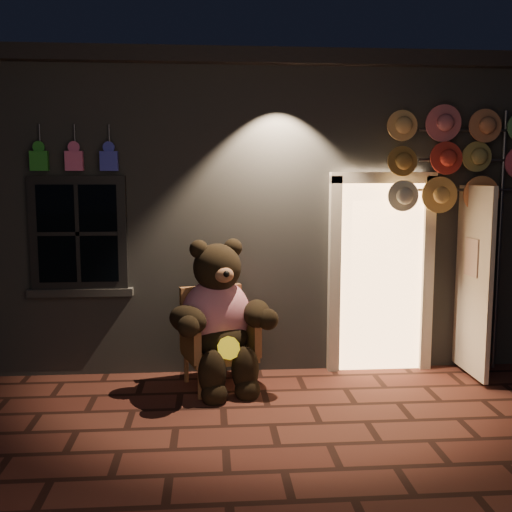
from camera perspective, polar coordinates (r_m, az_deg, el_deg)
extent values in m
plane|color=#582B21|center=(5.40, 1.57, -15.77)|extent=(60.00, 60.00, 0.00)
cube|color=slate|center=(8.96, -1.09, 4.38)|extent=(7.00, 5.00, 3.30)
cube|color=black|center=(9.04, -1.12, 15.40)|extent=(7.30, 5.30, 0.16)
cube|color=black|center=(6.56, -16.52, 2.09)|extent=(1.00, 0.10, 1.20)
cube|color=black|center=(6.53, -16.58, 2.06)|extent=(0.82, 0.06, 1.02)
cube|color=slate|center=(6.65, -16.33, -3.33)|extent=(1.10, 0.14, 0.08)
cube|color=#ECAB6A|center=(6.77, 11.71, -1.88)|extent=(0.92, 0.10, 2.10)
cube|color=beige|center=(6.60, 7.46, -2.01)|extent=(0.12, 0.12, 2.20)
cube|color=beige|center=(6.89, 15.96, -1.84)|extent=(0.12, 0.12, 2.20)
cube|color=beige|center=(6.64, 12.05, 7.30)|extent=(1.16, 0.12, 0.12)
cube|color=beige|center=(6.73, 20.00, -2.23)|extent=(0.05, 0.80, 2.00)
cube|color=#278C26|center=(6.55, -19.94, 8.51)|extent=(0.18, 0.07, 0.20)
cylinder|color=#59595E|center=(6.62, -19.90, 10.67)|extent=(0.02, 0.02, 0.25)
cube|color=#DD5B8E|center=(6.46, -16.92, 8.65)|extent=(0.18, 0.07, 0.20)
cylinder|color=#59595E|center=(6.53, -16.89, 10.83)|extent=(0.02, 0.02, 0.25)
cube|color=#363DC0|center=(6.40, -13.82, 8.77)|extent=(0.18, 0.07, 0.20)
cylinder|color=#59595E|center=(6.47, -13.80, 10.98)|extent=(0.02, 0.02, 0.25)
cube|color=#B36B45|center=(6.19, -3.50, -9.27)|extent=(0.81, 0.77, 0.09)
cube|color=#B36B45|center=(6.37, -4.30, -5.75)|extent=(0.65, 0.26, 0.66)
cube|color=#B36B45|center=(6.04, -6.29, -7.88)|extent=(0.23, 0.56, 0.38)
cube|color=#B36B45|center=(6.22, -0.72, -7.38)|extent=(0.23, 0.56, 0.38)
cylinder|color=#B36B45|center=(5.94, -5.35, -12.03)|extent=(0.05, 0.05, 0.30)
cylinder|color=#B36B45|center=(6.11, -0.15, -11.45)|extent=(0.05, 0.05, 0.30)
cylinder|color=#B36B45|center=(6.42, -6.66, -10.55)|extent=(0.05, 0.05, 0.30)
cylinder|color=#B36B45|center=(6.58, -1.82, -10.06)|extent=(0.05, 0.05, 0.30)
ellipsoid|color=#CE1644|center=(6.14, -3.83, -5.61)|extent=(0.85, 0.75, 0.75)
ellipsoid|color=black|center=(6.12, -3.57, -7.79)|extent=(0.71, 0.65, 0.35)
sphere|color=black|center=(6.00, -3.72, -1.11)|extent=(0.60, 0.60, 0.48)
sphere|color=black|center=(5.96, -5.46, 0.65)|extent=(0.19, 0.19, 0.19)
sphere|color=black|center=(6.06, -2.21, 0.79)|extent=(0.19, 0.19, 0.19)
ellipsoid|color=#9C6847|center=(5.80, -3.06, -1.82)|extent=(0.22, 0.18, 0.15)
ellipsoid|color=black|center=(5.83, -6.52, -6.04)|extent=(0.51, 0.56, 0.27)
ellipsoid|color=black|center=(6.04, 0.09, -5.51)|extent=(0.30, 0.51, 0.27)
ellipsoid|color=black|center=(5.86, -4.19, -11.08)|extent=(0.27, 0.27, 0.47)
ellipsoid|color=black|center=(5.96, -1.04, -10.74)|extent=(0.27, 0.27, 0.47)
sphere|color=black|center=(5.86, -3.99, -13.02)|extent=(0.25, 0.25, 0.25)
sphere|color=black|center=(5.96, -0.82, -12.64)|extent=(0.25, 0.25, 0.25)
cylinder|color=yellow|center=(5.84, -2.62, -8.75)|extent=(0.25, 0.16, 0.22)
cylinder|color=#59595E|center=(7.10, 22.15, 1.19)|extent=(0.04, 0.04, 2.84)
cylinder|color=#59595E|center=(6.93, 20.34, 11.16)|extent=(1.26, 0.03, 0.03)
cylinder|color=#59595E|center=(6.92, 20.22, 8.55)|extent=(1.26, 0.03, 0.03)
cylinder|color=#59595E|center=(6.92, 20.11, 5.94)|extent=(1.26, 0.03, 0.03)
cylinder|color=#ECB465|center=(6.58, 13.82, 12.09)|extent=(0.36, 0.11, 0.36)
cylinder|color=#CF6770|center=(6.69, 17.40, 11.89)|extent=(0.36, 0.11, 0.36)
cylinder|color=#C57E52|center=(6.83, 20.84, 11.64)|extent=(0.36, 0.11, 0.36)
cylinder|color=olive|center=(6.53, 13.80, 8.89)|extent=(0.36, 0.11, 0.36)
cylinder|color=red|center=(6.64, 17.37, 8.74)|extent=(0.36, 0.11, 0.36)
cylinder|color=#A29B50|center=(6.87, 20.49, 8.55)|extent=(0.36, 0.11, 0.36)
cylinder|color=#F7F4CE|center=(6.50, 13.78, 5.65)|extent=(0.36, 0.11, 0.36)
cylinder|color=tan|center=(6.70, 17.06, 5.58)|extent=(0.36, 0.11, 0.36)
cylinder|color=#FF9C55|center=(6.84, 20.45, 5.47)|extent=(0.36, 0.11, 0.36)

